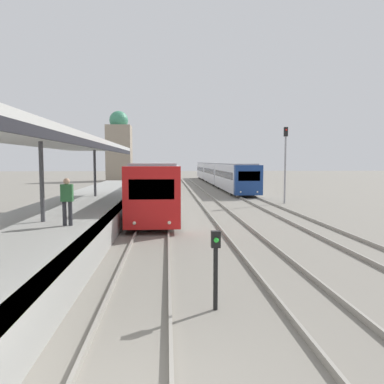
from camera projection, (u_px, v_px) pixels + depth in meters
platform_canopy at (42, 139)px, 13.69m from camera, size 4.00×25.54×3.17m
person_on_platform at (67, 199)px, 13.01m from camera, size 0.40×0.22×1.66m
train_near at (162, 174)px, 45.69m from camera, size 2.53×59.60×3.12m
train_far at (217, 172)px, 52.73m from camera, size 2.48×41.07×3.01m
signal_post_near at (216, 261)px, 8.05m from camera, size 0.20×0.21×1.73m
signal_mast_far at (285, 156)px, 28.41m from camera, size 0.28×0.29×5.80m
distant_domed_building at (119, 148)px, 61.93m from camera, size 4.00×4.00×11.49m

